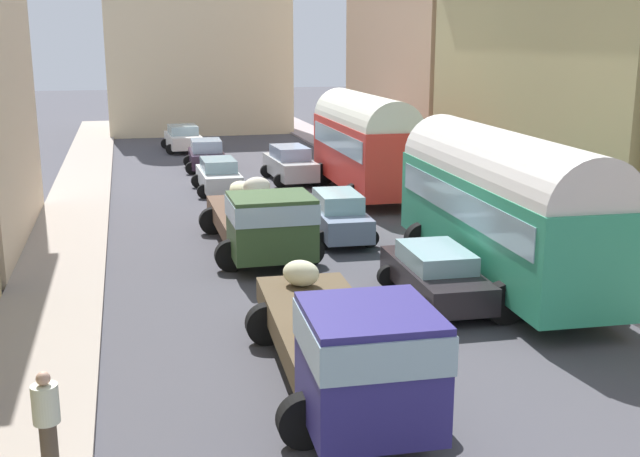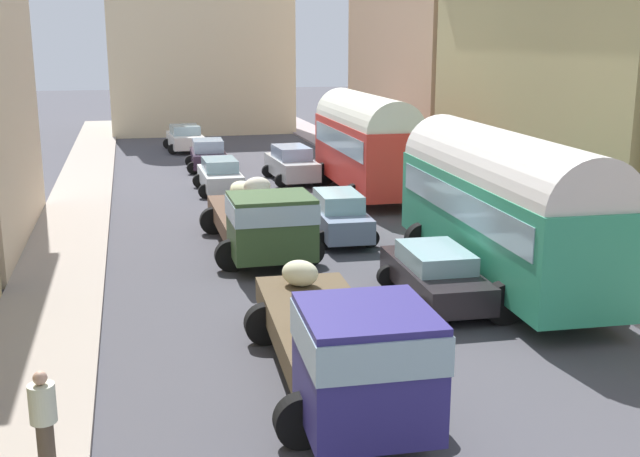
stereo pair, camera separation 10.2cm
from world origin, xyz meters
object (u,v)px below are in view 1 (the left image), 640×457
at_px(cargo_truck_1, 261,218).
at_px(car_5, 290,164).
at_px(car_1, 206,155).
at_px(car_3, 435,274).
at_px(cargo_truck_0, 347,342).
at_px(car_4, 338,216).
at_px(pedestrian_0, 47,421).
at_px(parked_bus_0, 501,200).
at_px(car_0, 219,175).
at_px(car_2, 183,138).
at_px(parked_bus_1, 364,139).

distance_m(cargo_truck_1, car_5, 12.84).
relative_size(car_1, car_3, 0.87).
distance_m(cargo_truck_0, car_4, 12.21).
distance_m(car_5, pedestrian_0, 25.60).
bearing_deg(parked_bus_0, car_1, 105.43).
relative_size(car_4, car_5, 0.93).
xyz_separation_m(parked_bus_0, car_0, (-5.83, 14.73, -1.55)).
bearing_deg(car_0, car_3, -77.30).
distance_m(cargo_truck_1, car_1, 16.55).
bearing_deg(car_1, car_5, -50.60).
height_order(cargo_truck_1, car_2, cargo_truck_1).
xyz_separation_m(parked_bus_1, pedestrian_0, (-11.06, -20.16, -1.37)).
relative_size(cargo_truck_0, car_2, 1.80).
distance_m(car_0, car_4, 9.53).
relative_size(car_3, car_5, 0.97).
bearing_deg(car_2, pedestrian_0, -97.43).
bearing_deg(car_5, parked_bus_1, -58.89).
bearing_deg(cargo_truck_1, car_2, 91.37).
xyz_separation_m(parked_bus_0, car_2, (-6.35, 28.05, -1.51)).
bearing_deg(car_3, parked_bus_0, 26.00).
xyz_separation_m(cargo_truck_1, pedestrian_0, (-5.21, -11.72, -0.16)).
distance_m(car_1, car_2, 7.33).
height_order(parked_bus_0, car_0, parked_bus_0).
height_order(parked_bus_0, car_1, parked_bus_0).
xyz_separation_m(car_0, car_5, (3.53, 1.83, 0.09)).
distance_m(cargo_truck_0, car_2, 34.23).
bearing_deg(cargo_truck_1, car_5, 74.25).
relative_size(car_0, car_3, 0.94).
height_order(car_0, car_1, car_1).
bearing_deg(car_2, car_4, -81.41).
bearing_deg(car_4, car_5, 86.49).
xyz_separation_m(cargo_truck_0, cargo_truck_1, (0.24, 10.38, -0.06)).
relative_size(parked_bus_0, car_0, 2.41).
bearing_deg(car_0, car_2, 92.24).
bearing_deg(cargo_truck_1, parked_bus_1, 55.30).
height_order(parked_bus_1, pedestrian_0, parked_bus_1).
xyz_separation_m(car_3, pedestrian_0, (-8.73, -6.41, 0.29)).
relative_size(cargo_truck_1, car_2, 1.78).
distance_m(car_4, car_5, 10.94).
height_order(car_1, pedestrian_0, pedestrian_0).
bearing_deg(pedestrian_0, parked_bus_1, 61.26).
relative_size(parked_bus_0, car_5, 2.21).
xyz_separation_m(cargo_truck_1, car_0, (-0.05, 10.52, -0.43)).
height_order(car_2, car_5, car_5).
xyz_separation_m(parked_bus_0, cargo_truck_0, (-6.02, -6.17, -1.05)).
xyz_separation_m(cargo_truck_0, car_1, (0.29, 26.92, -0.46)).
distance_m(car_2, car_4, 22.66).
height_order(parked_bus_0, car_5, parked_bus_0).
bearing_deg(car_0, cargo_truck_0, -90.53).
bearing_deg(car_3, cargo_truck_0, -126.60).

